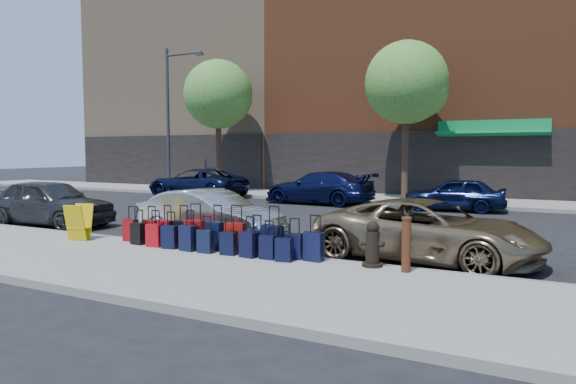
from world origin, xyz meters
The scene contains 39 objects.
ground centered at (0.00, 0.00, 0.00)m, with size 120.00×120.00×0.00m, color black.
sidewalk_near centered at (0.00, -6.50, 0.07)m, with size 60.00×4.00×0.15m, color gray.
sidewalk_far centered at (0.00, 10.00, 0.07)m, with size 60.00×4.00×0.15m, color gray.
curb_near centered at (0.00, -4.48, 0.07)m, with size 60.00×0.08×0.15m, color gray.
curb_far centered at (0.00, 7.98, 0.07)m, with size 60.00×0.08×0.15m, color gray.
building_left centered at (-16.00, 17.98, 7.98)m, with size 15.00×12.12×16.00m.
building_center centered at (0.00, 17.99, 9.98)m, with size 17.00×12.85×20.00m.
tree_left centered at (-9.86, 9.50, 5.41)m, with size 3.80×3.80×7.27m.
tree_center centered at (0.64, 9.50, 5.41)m, with size 3.80×3.80×7.27m.
streetlight centered at (-12.80, 8.80, 4.66)m, with size 2.59×0.18×8.00m.
suitcase_front_0 centered at (-2.55, -4.83, 0.42)m, with size 0.36×0.20×0.87m.
suitcase_front_1 centered at (-1.95, -4.78, 0.43)m, with size 0.39×0.23×0.90m.
suitcase_front_2 centered at (-1.45, -4.80, 0.45)m, with size 0.41×0.25×0.95m.
suitcase_front_3 centered at (-0.97, -4.77, 0.45)m, with size 0.40×0.22×0.97m.
suitcase_front_4 centered at (-0.58, -4.82, 0.47)m, with size 0.47×0.32×1.03m.
suitcase_front_5 centered at (-0.03, -4.77, 0.47)m, with size 0.46×0.30×1.02m.
suitcase_front_6 centered at (0.52, -4.80, 0.48)m, with size 0.47×0.30×1.05m.
suitcase_front_7 centered at (1.05, -4.80, 0.42)m, with size 0.36×0.20×0.86m.
suitcase_front_8 centered at (1.47, -4.84, 0.49)m, with size 0.48×0.31×1.07m.
suitcase_front_9 centered at (1.99, -4.84, 0.42)m, with size 0.38×0.25×0.85m.
suitcase_front_10 centered at (2.44, -4.84, 0.45)m, with size 0.40×0.24×0.94m.
suitcase_back_1 centered at (-2.06, -5.07, 0.41)m, with size 0.37×0.23×0.84m.
suitcase_back_2 centered at (-1.51, -5.12, 0.42)m, with size 0.38×0.25×0.86m.
suitcase_back_3 centered at (-1.04, -5.14, 0.42)m, with size 0.38×0.25×0.85m.
suitcase_back_4 centered at (-0.50, -5.16, 0.44)m, with size 0.41×0.27×0.92m.
suitcase_back_5 centered at (-0.02, -5.17, 0.41)m, with size 0.35×0.22×0.82m.
suitcase_back_6 centered at (0.56, -5.12, 0.40)m, with size 0.35×0.23×0.80m.
suitcase_back_7 centered at (1.07, -5.14, 0.42)m, with size 0.39×0.26×0.87m.
suitcase_back_8 centered at (1.52, -5.11, 0.40)m, with size 0.34×0.20×0.80m.
suitcase_back_9 centered at (1.92, -5.16, 0.39)m, with size 0.35×0.23×0.78m.
fire_hydrant centered at (3.64, -4.75, 0.56)m, with size 0.45×0.40×0.89m.
bollard centered at (4.34, -4.91, 0.67)m, with size 0.19×0.19×1.02m.
display_rack centered at (-3.79, -5.31, 0.59)m, with size 0.62×0.66×0.90m.
car_near_0 centered at (-7.54, -3.27, 0.75)m, with size 1.77×4.40×1.50m, color #343436.
car_near_1 centered at (-1.29, -3.26, 0.68)m, with size 1.44×4.13×1.36m, color #B8BABF.
car_near_2 centered at (4.32, -3.06, 0.67)m, with size 2.22×4.81×1.34m, color #8E7657.
car_far_0 centered at (-9.56, 6.90, 0.74)m, with size 2.45×5.32×1.48m, color #0B1334.
car_far_1 centered at (-2.70, 6.88, 0.73)m, with size 2.06×5.06×1.47m, color #0D123C.
car_far_2 centered at (3.19, 6.85, 0.67)m, with size 1.57×3.91×1.33m, color #0B1334.
Camera 1 is at (6.71, -14.16, 2.37)m, focal length 32.00 mm.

